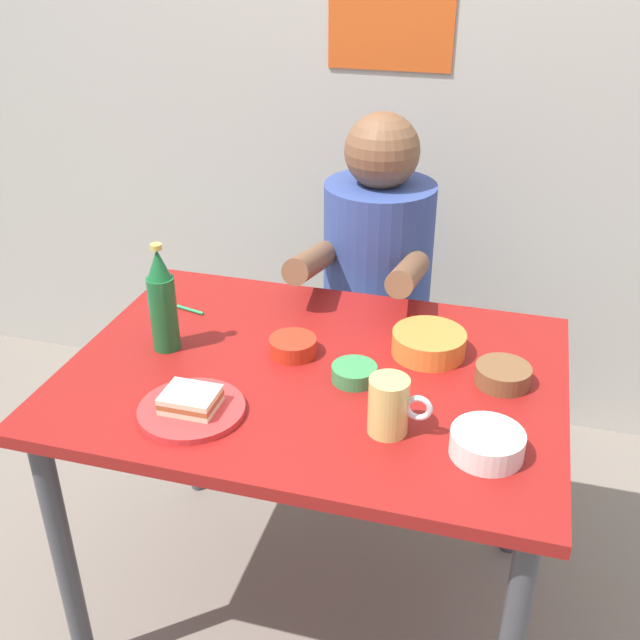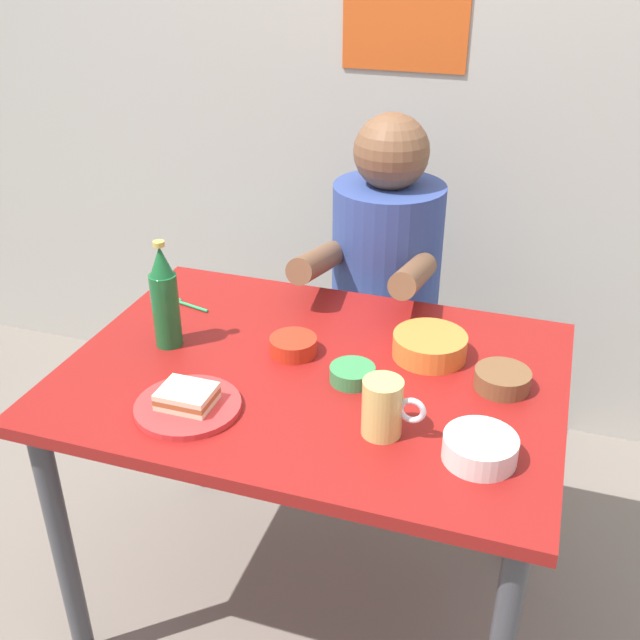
% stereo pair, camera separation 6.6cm
% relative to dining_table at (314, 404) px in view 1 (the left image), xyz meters
% --- Properties ---
extents(ground_plane, '(6.00, 6.00, 0.00)m').
position_rel_dining_table_xyz_m(ground_plane, '(0.00, 0.00, -0.65)').
color(ground_plane, slate).
extents(wall_back, '(4.40, 0.09, 2.60)m').
position_rel_dining_table_xyz_m(wall_back, '(-0.00, 1.05, 0.65)').
color(wall_back, '#ADA89E').
rests_on(wall_back, ground).
extents(dining_table, '(1.10, 0.80, 0.74)m').
position_rel_dining_table_xyz_m(dining_table, '(0.00, 0.00, 0.00)').
color(dining_table, maroon).
rests_on(dining_table, ground).
extents(stool, '(0.34, 0.34, 0.45)m').
position_rel_dining_table_xyz_m(stool, '(0.01, 0.63, -0.30)').
color(stool, '#4C4C51').
rests_on(stool, ground).
extents(person_seated, '(0.33, 0.56, 0.72)m').
position_rel_dining_table_xyz_m(person_seated, '(0.01, 0.62, 0.12)').
color(person_seated, '#33478C').
rests_on(person_seated, stool).
extents(plate_orange, '(0.22, 0.22, 0.01)m').
position_rel_dining_table_xyz_m(plate_orange, '(-0.19, -0.23, 0.10)').
color(plate_orange, red).
rests_on(plate_orange, dining_table).
extents(sandwich, '(0.11, 0.09, 0.04)m').
position_rel_dining_table_xyz_m(sandwich, '(-0.19, -0.23, 0.13)').
color(sandwich, beige).
rests_on(sandwich, plate_orange).
extents(beer_mug, '(0.13, 0.08, 0.12)m').
position_rel_dining_table_xyz_m(beer_mug, '(0.20, -0.18, 0.15)').
color(beer_mug, '#D1BC66').
rests_on(beer_mug, dining_table).
extents(beer_bottle, '(0.06, 0.06, 0.26)m').
position_rel_dining_table_xyz_m(beer_bottle, '(-0.36, 0.00, 0.21)').
color(beer_bottle, '#19602D').
rests_on(beer_bottle, dining_table).
extents(condiment_bowl_brown, '(0.12, 0.12, 0.04)m').
position_rel_dining_table_xyz_m(condiment_bowl_brown, '(0.41, 0.06, 0.12)').
color(condiment_bowl_brown, brown).
rests_on(condiment_bowl_brown, dining_table).
extents(dip_bowl_green, '(0.10, 0.10, 0.03)m').
position_rel_dining_table_xyz_m(dip_bowl_green, '(0.10, -0.02, 0.11)').
color(dip_bowl_green, '#388C4C').
rests_on(dip_bowl_green, dining_table).
extents(rice_bowl_white, '(0.14, 0.14, 0.05)m').
position_rel_dining_table_xyz_m(rice_bowl_white, '(0.40, -0.20, 0.12)').
color(rice_bowl_white, silver).
rests_on(rice_bowl_white, dining_table).
extents(sauce_bowl_chili, '(0.11, 0.11, 0.04)m').
position_rel_dining_table_xyz_m(sauce_bowl_chili, '(-0.07, 0.05, 0.12)').
color(sauce_bowl_chili, red).
rests_on(sauce_bowl_chili, dining_table).
extents(soup_bowl_orange, '(0.17, 0.17, 0.05)m').
position_rel_dining_table_xyz_m(soup_bowl_orange, '(0.24, 0.14, 0.12)').
color(soup_bowl_orange, orange).
rests_on(soup_bowl_orange, dining_table).
extents(spoon, '(0.13, 0.04, 0.01)m').
position_rel_dining_table_xyz_m(spoon, '(-0.43, 0.19, 0.10)').
color(spoon, '#26A559').
rests_on(spoon, dining_table).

